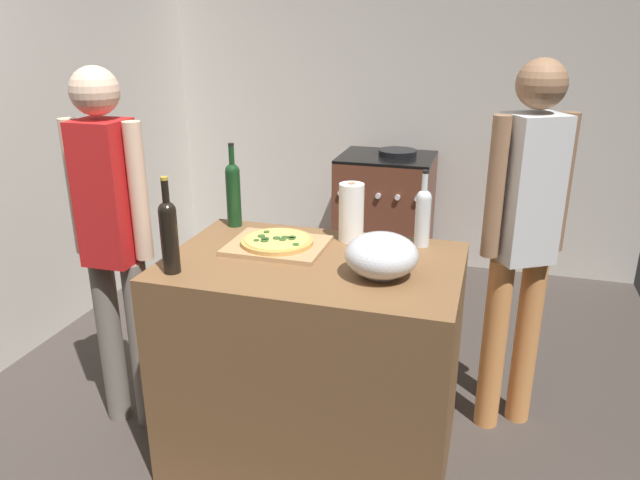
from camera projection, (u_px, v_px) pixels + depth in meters
ground_plane at (325, 347)px, 3.60m from camera, size 3.87×3.60×0.02m
kitchen_wall_rear at (382, 94)px, 4.55m from camera, size 3.87×0.10×2.60m
kitchen_wall_left at (54, 114)px, 3.60m from camera, size 0.10×3.60×2.60m
counter at (313, 361)px, 2.56m from camera, size 1.17×0.77×0.93m
cutting_board at (277, 246)px, 2.53m from camera, size 0.40×0.32×0.02m
pizza at (277, 241)px, 2.52m from camera, size 0.30×0.30×0.03m
mixing_bowl at (382, 255)px, 2.22m from camera, size 0.27×0.27×0.17m
paper_towel_roll at (351, 212)px, 2.58m from camera, size 0.11×0.11×0.26m
wine_bottle_dark at (423, 214)px, 2.51m from camera, size 0.06×0.06×0.32m
wine_bottle_green at (169, 233)px, 2.23m from camera, size 0.07×0.07×0.37m
wine_bottle_amber at (233, 191)px, 2.75m from camera, size 0.07×0.07×0.39m
stove at (385, 217)px, 4.44m from camera, size 0.66×0.58×0.96m
person_in_stripes at (112, 233)px, 2.62m from camera, size 0.38×0.20×1.66m
person_in_red at (524, 229)px, 2.60m from camera, size 0.35×0.29×1.69m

